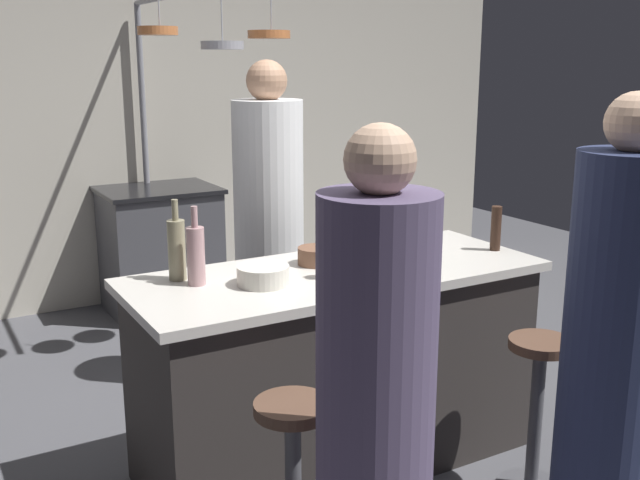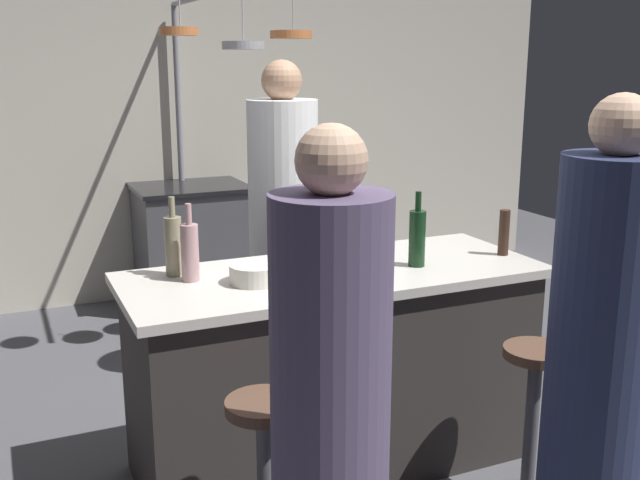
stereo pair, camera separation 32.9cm
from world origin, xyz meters
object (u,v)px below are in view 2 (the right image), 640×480
at_px(guest_left, 330,429).
at_px(pepper_mill, 504,233).
at_px(wine_glass_by_chef, 358,262).
at_px(wine_glass_near_left_guest, 318,253).
at_px(mixing_bowl_wooden, 315,256).
at_px(stove_range, 193,245).
at_px(bar_stool_right, 532,419).
at_px(guest_right, 600,365).
at_px(mixing_bowl_ceramic, 255,273).
at_px(wine_bottle_red, 417,237).
at_px(wine_bottle_white, 173,245).
at_px(chef, 284,239).
at_px(wine_bottle_rose, 190,251).
at_px(potted_plant, 490,277).
at_px(wine_bottle_dark, 361,233).

distance_m(guest_left, pepper_mill, 1.62).
relative_size(guest_left, wine_glass_by_chef, 11.09).
relative_size(wine_glass_by_chef, wine_glass_near_left_guest, 1.00).
relative_size(guest_left, mixing_bowl_wooden, 9.99).
height_order(stove_range, bar_stool_right, stove_range).
xyz_separation_m(guest_right, mixing_bowl_ceramic, (-0.87, 0.99, 0.16)).
bearing_deg(wine_bottle_red, wine_bottle_white, 164.24).
distance_m(chef, guest_left, 2.02).
bearing_deg(wine_bottle_red, bar_stool_right, -67.17).
distance_m(stove_range, chef, 1.58).
bearing_deg(stove_range, wine_bottle_rose, -104.22).
bearing_deg(potted_plant, stove_range, 147.84).
height_order(pepper_mill, mixing_bowl_ceramic, pepper_mill).
distance_m(wine_bottle_rose, wine_glass_near_left_guest, 0.52).
xyz_separation_m(potted_plant, wine_bottle_red, (-1.46, -1.39, 0.73)).
bearing_deg(mixing_bowl_ceramic, guest_left, -96.76).
height_order(stove_range, guest_right, guest_right).
relative_size(potted_plant, wine_bottle_rose, 1.63).
bearing_deg(potted_plant, mixing_bowl_ceramic, -148.36).
bearing_deg(wine_bottle_red, guest_left, -132.09).
xyz_separation_m(pepper_mill, wine_glass_near_left_guest, (-0.93, 0.00, 0.00)).
relative_size(wine_bottle_red, wine_glass_by_chef, 2.25).
height_order(stove_range, chef, chef).
height_order(potted_plant, wine_bottle_dark, wine_bottle_dark).
bearing_deg(mixing_bowl_wooden, wine_bottle_white, 172.76).
bearing_deg(stove_range, wine_glass_near_left_guest, -92.43).
relative_size(potted_plant, pepper_mill, 2.48).
bearing_deg(chef, wine_glass_near_left_guest, -103.12).
distance_m(wine_bottle_dark, wine_glass_by_chef, 0.48).
xyz_separation_m(wine_bottle_rose, mixing_bowl_ceramic, (0.23, -0.13, -0.09)).
relative_size(wine_bottle_dark, wine_glass_near_left_guest, 1.98).
xyz_separation_m(guest_left, pepper_mill, (1.30, 0.93, 0.25)).
bearing_deg(wine_bottle_white, wine_bottle_red, -15.76).
relative_size(wine_bottle_white, wine_bottle_dark, 1.15).
height_order(wine_bottle_red, wine_glass_near_left_guest, wine_bottle_red).
bearing_deg(wine_bottle_rose, wine_bottle_red, -10.58).
relative_size(wine_bottle_rose, wine_glass_by_chef, 2.18).
relative_size(guest_left, potted_plant, 3.11).
distance_m(bar_stool_right, potted_plant, 2.29).
distance_m(potted_plant, wine_bottle_rose, 2.79).
relative_size(wine_bottle_red, wine_glass_near_left_guest, 2.25).
xyz_separation_m(chef, guest_right, (0.38, -1.94, -0.04)).
relative_size(stove_range, wine_bottle_rose, 2.79).
distance_m(stove_range, bar_stool_right, 3.13).
bearing_deg(guest_right, wine_bottle_rose, 134.61).
relative_size(guest_right, wine_bottle_dark, 5.82).
distance_m(wine_bottle_white, mixing_bowl_ceramic, 0.37).
xyz_separation_m(wine_glass_near_left_guest, mixing_bowl_ceramic, (-0.26, 0.04, -0.07)).
relative_size(stove_range, potted_plant, 1.71).
distance_m(stove_range, wine_glass_by_chef, 2.77).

